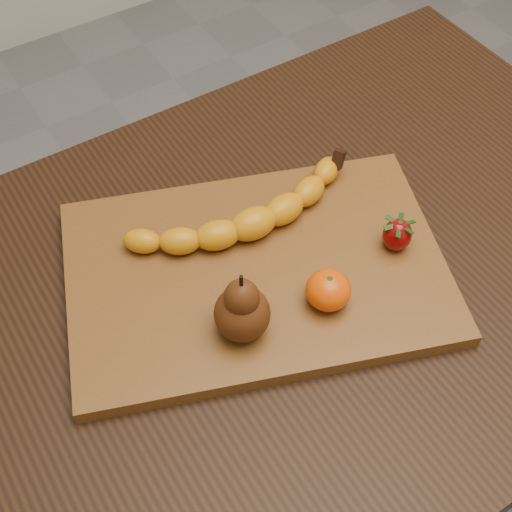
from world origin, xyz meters
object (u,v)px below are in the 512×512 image
table (302,308)px  mandarin (328,290)px  pear (242,305)px  cutting_board (256,271)px

table → mandarin: mandarin is taller
mandarin → table: bearing=73.4°
table → pear: 0.21m
table → pear: bearing=-157.9°
cutting_board → pear: (-0.06, -0.07, 0.06)m
cutting_board → pear: size_ratio=4.62×
cutting_board → mandarin: 0.10m
table → cutting_board: cutting_board is taller
cutting_board → table: bearing=5.0°
cutting_board → mandarin: bearing=-43.9°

